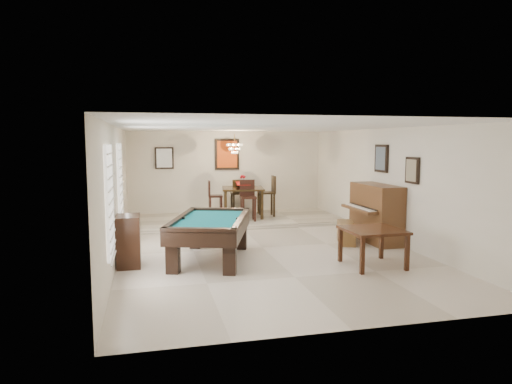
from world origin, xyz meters
name	(u,v)px	position (x,y,z in m)	size (l,w,h in m)	color
ground_plane	(262,248)	(0.00, 0.00, -0.01)	(6.00, 9.00, 0.02)	beige
wall_back	(227,174)	(0.00, 4.50, 1.30)	(6.00, 0.04, 2.60)	silver
wall_front	(355,226)	(0.00, -4.50, 1.30)	(6.00, 0.04, 2.60)	silver
wall_left	(117,192)	(-3.00, 0.00, 1.30)	(0.04, 9.00, 2.60)	silver
wall_right	(389,185)	(3.00, 0.00, 1.30)	(0.04, 9.00, 2.60)	silver
ceiling	(263,127)	(0.00, 0.00, 2.60)	(6.00, 9.00, 0.04)	white
dining_step	(235,220)	(0.00, 3.25, 0.06)	(6.00, 2.50, 0.12)	beige
window_left_front	(110,201)	(-2.97, -2.20, 1.40)	(0.06, 1.00, 1.70)	white
window_left_rear	(120,184)	(-2.97, 0.60, 1.40)	(0.06, 1.00, 1.70)	white
pool_table	(211,240)	(-1.23, -0.77, 0.40)	(1.30, 2.40, 0.80)	black
square_table	(372,247)	(1.62, -1.90, 0.35)	(1.01, 1.01, 0.70)	black
upright_piano	(370,213)	(2.54, 0.00, 0.66)	(0.89, 1.59, 1.32)	brown
piano_bench	(346,233)	(1.95, -0.03, 0.24)	(0.34, 0.86, 0.48)	brown
apothecary_chest	(129,241)	(-2.77, -0.87, 0.47)	(0.42, 0.63, 0.95)	black
dining_table	(243,200)	(0.27, 3.38, 0.60)	(1.17, 1.17, 0.97)	black
flower_vase	(243,179)	(0.27, 3.38, 1.22)	(0.15, 0.15, 0.26)	#A10D14
dining_chair_south	(248,201)	(0.27, 2.68, 0.68)	(0.41, 0.41, 1.12)	black
dining_chair_north	(238,196)	(0.27, 4.17, 0.63)	(0.38, 0.38, 1.03)	black
dining_chair_west	(215,199)	(-0.52, 3.43, 0.65)	(0.39, 0.39, 1.07)	black
dining_chair_east	(267,196)	(0.98, 3.35, 0.71)	(0.44, 0.44, 1.18)	black
chandelier	(235,145)	(0.00, 3.20, 2.20)	(0.44, 0.44, 0.60)	#FFE5B2
back_painting	(227,154)	(0.00, 4.46, 1.90)	(0.75, 0.06, 0.95)	#D84C14
back_mirror	(164,158)	(-1.90, 4.46, 1.80)	(0.55, 0.06, 0.65)	white
right_picture_upper	(382,158)	(2.96, 0.30, 1.90)	(0.06, 0.55, 0.65)	slate
right_picture_lower	(412,170)	(2.96, -1.00, 1.70)	(0.06, 0.45, 0.55)	gray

